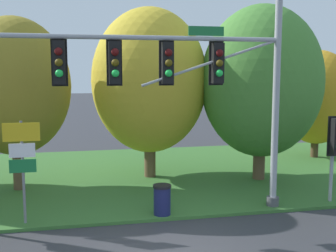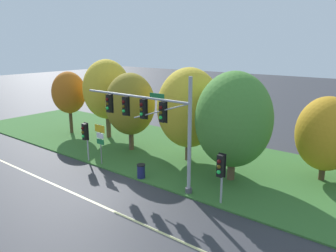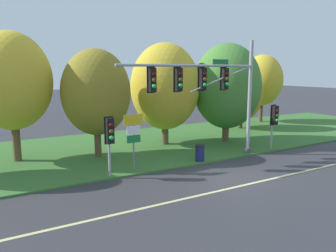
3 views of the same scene
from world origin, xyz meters
TOP-DOWN VIEW (x-y plane):
  - grass_verge at (0.00, 8.25)m, footprint 48.00×11.50m
  - traffic_signal_mast at (0.86, 2.95)m, footprint 8.81×0.49m
  - pedestrian_signal_further_along at (5.95, 2.84)m, footprint 0.46×0.55m
  - route_sign_post at (-3.92, 2.94)m, footprint 1.02×0.08m
  - tree_behind_signpost at (-4.58, 6.74)m, footprint 4.01×4.01m
  - tree_mid_verge at (0.53, 7.64)m, footprint 4.71×4.71m
  - tree_tall_centre at (4.83, 6.31)m, footprint 4.82×4.82m
  - tree_right_far at (9.48, 9.88)m, footprint 3.79×3.79m
  - trash_bin at (0.11, 2.85)m, footprint 0.56×0.56m

SIDE VIEW (x-z plane):
  - grass_verge at x=0.00m, z-range 0.00..0.10m
  - trash_bin at x=0.11m, z-range 0.11..1.04m
  - route_sign_post at x=-3.92m, z-range 0.60..3.59m
  - pedestrian_signal_further_along at x=5.95m, z-range 0.72..3.63m
  - tree_right_far at x=9.48m, z-range 0.45..5.89m
  - tree_behind_signpost at x=-4.58m, z-range 0.75..7.09m
  - tree_tall_centre at x=4.83m, z-range 0.57..7.56m
  - tree_mid_verge at x=0.53m, z-range 0.62..7.56m
  - traffic_signal_mast at x=0.86m, z-range 0.92..7.77m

